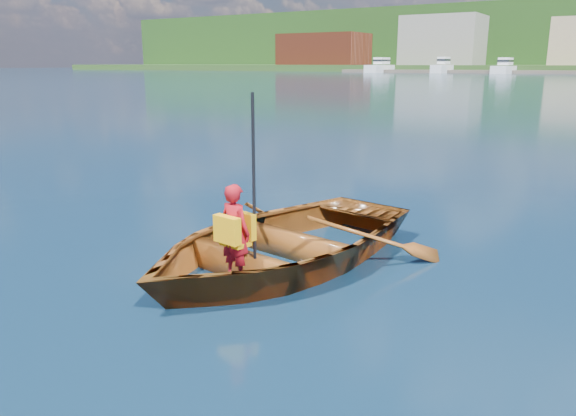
{
  "coord_description": "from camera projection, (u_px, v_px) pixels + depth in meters",
  "views": [
    {
      "loc": [
        2.55,
        -5.78,
        2.44
      ],
      "look_at": [
        -0.95,
        -0.16,
        0.74
      ],
      "focal_mm": 35.0,
      "sensor_mm": 36.0,
      "label": 1
    }
  ],
  "objects": [
    {
      "name": "child_paddler",
      "position": [
        236.0,
        231.0,
        6.16
      ],
      "size": [
        0.43,
        0.38,
        2.05
      ],
      "color": "#A8101A",
      "rests_on": "ground"
    },
    {
      "name": "rowboat",
      "position": [
        280.0,
        241.0,
        7.0
      ],
      "size": [
        3.66,
        4.66,
        0.88
      ],
      "color": "brown",
      "rests_on": "ground"
    },
    {
      "name": "ground",
      "position": [
        363.0,
        275.0,
        6.66
      ],
      "size": [
        600.0,
        600.0,
        0.0
      ],
      "color": "#152A44",
      "rests_on": "ground"
    }
  ]
}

